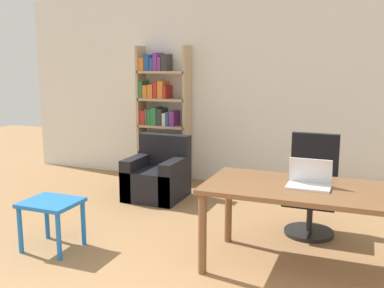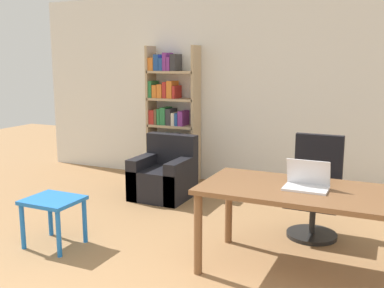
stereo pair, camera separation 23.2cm
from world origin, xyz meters
TOP-DOWN VIEW (x-y plane):
  - wall_back at (0.00, 4.53)m, footprint 8.00×0.06m
  - desk at (0.81, 2.06)m, footprint 1.84×0.85m
  - laptop at (0.75, 2.07)m, footprint 0.35×0.23m
  - office_chair at (0.68, 2.99)m, footprint 0.50×0.50m
  - side_table_blue at (-1.54, 1.65)m, footprint 0.50×0.44m
  - armchair at (-1.32, 3.48)m, footprint 0.70×0.69m
  - bookshelf at (-1.68, 4.34)m, footprint 0.77×0.28m

SIDE VIEW (x-z plane):
  - armchair at x=-1.32m, z-range -0.13..0.67m
  - side_table_blue at x=-1.54m, z-range 0.15..0.62m
  - office_chair at x=0.68m, z-range -0.06..0.96m
  - desk at x=0.81m, z-range 0.28..1.02m
  - laptop at x=0.75m, z-range 0.67..0.90m
  - bookshelf at x=-1.68m, z-range -0.10..1.87m
  - wall_back at x=0.00m, z-range 0.00..2.70m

